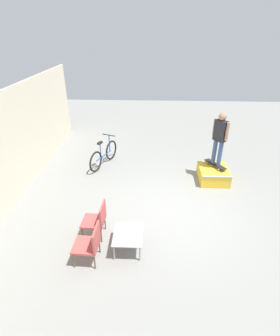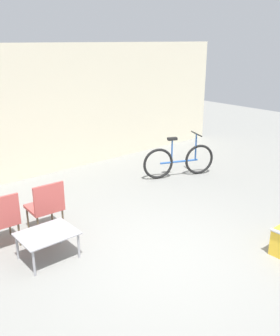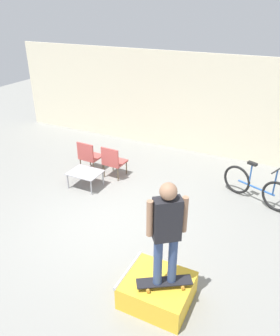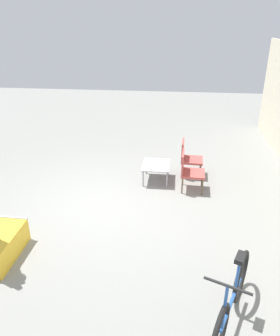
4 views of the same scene
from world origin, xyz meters
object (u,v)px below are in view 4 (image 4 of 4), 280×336
(coffee_table, at_px, (156,166))
(patio_chair_right, at_px, (189,170))
(bicycle, at_px, (231,302))
(patio_chair_left, at_px, (188,157))

(coffee_table, xyz_separation_m, patio_chair_right, (0.38, 0.76, 0.12))
(patio_chair_right, distance_m, bicycle, 3.64)
(coffee_table, height_order, patio_chair_right, patio_chair_right)
(coffee_table, bearing_deg, bicycle, 16.79)
(patio_chair_right, bearing_deg, coffee_table, 65.88)
(coffee_table, relative_size, patio_chair_left, 0.90)
(coffee_table, bearing_deg, patio_chair_right, 63.44)
(coffee_table, relative_size, patio_chair_right, 0.90)
(patio_chair_left, distance_m, bicycle, 4.40)
(patio_chair_right, height_order, bicycle, bicycle)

